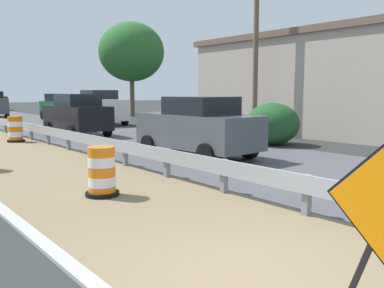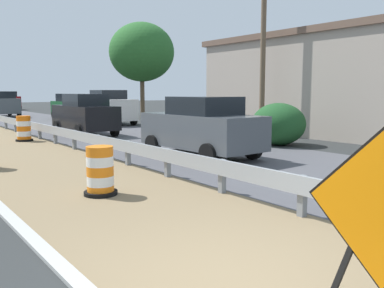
# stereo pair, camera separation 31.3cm
# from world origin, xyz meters

# --- Properties ---
(ground_plane) EXTENTS (160.00, 160.00, 0.00)m
(ground_plane) POSITION_xyz_m (0.00, 0.00, 0.00)
(ground_plane) COLOR #2B2D2D
(median_dirt_strip) EXTENTS (4.00, 120.00, 0.01)m
(median_dirt_strip) POSITION_xyz_m (0.80, 0.00, 0.00)
(median_dirt_strip) COLOR #7F6B4C
(median_dirt_strip) RESTS_ON ground
(guardrail_median) EXTENTS (0.18, 54.34, 0.71)m
(guardrail_median) POSITION_xyz_m (2.56, 3.18, 0.52)
(guardrail_median) COLOR #999EA3
(guardrail_median) RESTS_ON ground
(traffic_barrel_nearest) EXTENTS (0.67, 0.67, 0.99)m
(traffic_barrel_nearest) POSITION_xyz_m (0.57, 4.54, 0.44)
(traffic_barrel_nearest) COLOR orange
(traffic_barrel_nearest) RESTS_ON ground
(traffic_barrel_mid) EXTENTS (0.70, 0.70, 1.07)m
(traffic_barrel_mid) POSITION_xyz_m (1.88, 14.91, 0.48)
(traffic_barrel_mid) COLOR orange
(traffic_barrel_mid) RESTS_ON ground
(car_lead_near_lane) EXTENTS (2.08, 4.56, 2.08)m
(car_lead_near_lane) POSITION_xyz_m (5.15, 33.46, 1.04)
(car_lead_near_lane) COLOR #4C5156
(car_lead_near_lane) RESTS_ON ground
(car_trailing_near_lane) EXTENTS (2.15, 4.09, 2.09)m
(car_trailing_near_lane) POSITION_xyz_m (8.82, 47.29, 1.05)
(car_trailing_near_lane) COLOR maroon
(car_trailing_near_lane) RESTS_ON ground
(car_mid_far_lane) EXTENTS (2.02, 4.04, 1.92)m
(car_mid_far_lane) POSITION_xyz_m (8.48, 26.72, 0.96)
(car_mid_far_lane) COLOR #195128
(car_mid_far_lane) RESTS_ON ground
(car_trailing_far_lane) EXTENTS (1.95, 4.39, 1.96)m
(car_trailing_far_lane) POSITION_xyz_m (4.94, 15.76, 0.98)
(car_trailing_far_lane) COLOR black
(car_trailing_far_lane) RESTS_ON ground
(car_distant_a) EXTENTS (2.18, 4.25, 2.16)m
(car_distant_a) POSITION_xyz_m (8.68, 20.78, 1.08)
(car_distant_a) COLOR silver
(car_distant_a) RESTS_ON ground
(car_distant_b) EXTENTS (2.15, 4.32, 1.92)m
(car_distant_b) POSITION_xyz_m (5.25, 7.15, 0.96)
(car_distant_b) COLOR #4C5156
(car_distant_b) RESTS_ON ground
(roadside_shop_near) EXTENTS (7.49, 13.02, 4.87)m
(roadside_shop_near) POSITION_xyz_m (15.70, 9.05, 2.45)
(roadside_shop_near) COLOR #AD9E8E
(roadside_shop_near) RESTS_ON ground
(utility_pole_near) EXTENTS (0.24, 1.80, 9.01)m
(utility_pole_near) POSITION_xyz_m (11.14, 10.09, 4.66)
(utility_pole_near) COLOR brown
(utility_pole_near) RESTS_ON ground
(bush_roadside) EXTENTS (2.09, 2.09, 1.64)m
(bush_roadside) POSITION_xyz_m (9.41, 7.57, 0.82)
(bush_roadside) COLOR #1E4C23
(bush_roadside) RESTS_ON ground
(tree_roadside) EXTENTS (5.37, 5.37, 7.73)m
(tree_roadside) POSITION_xyz_m (14.72, 26.99, 5.30)
(tree_roadside) COLOR brown
(tree_roadside) RESTS_ON ground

